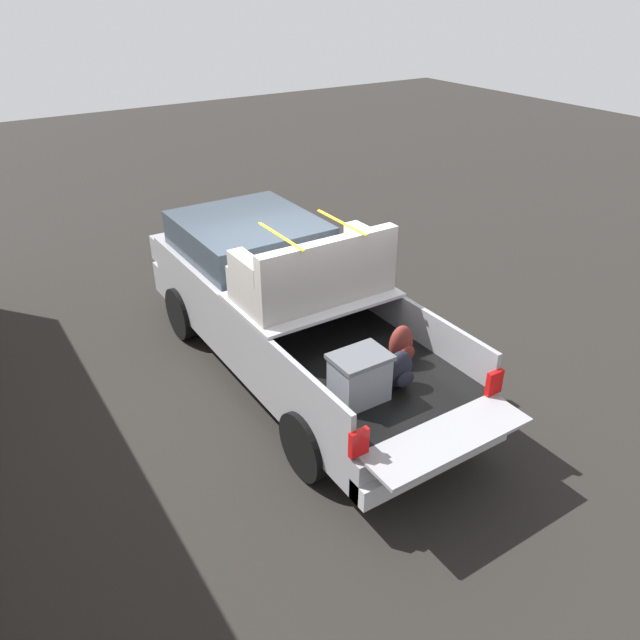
% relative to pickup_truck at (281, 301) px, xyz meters
% --- Properties ---
extents(ground_plane, '(40.00, 40.00, 0.00)m').
position_rel_pickup_truck_xyz_m(ground_plane, '(-0.35, -0.00, -0.95)').
color(ground_plane, black).
extents(pickup_truck, '(6.05, 2.06, 2.23)m').
position_rel_pickup_truck_xyz_m(pickup_truck, '(0.00, 0.00, 0.00)').
color(pickup_truck, gray).
rests_on(pickup_truck, ground_plane).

